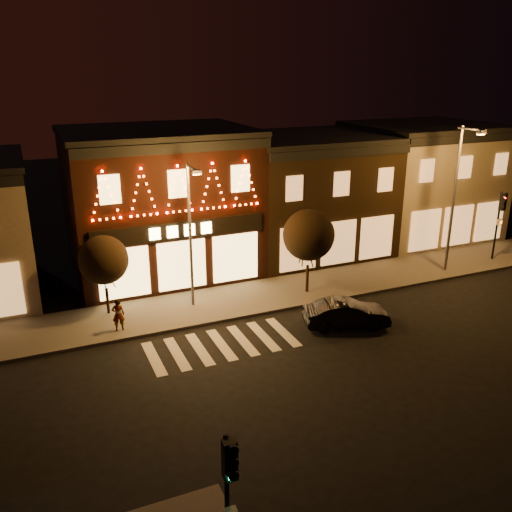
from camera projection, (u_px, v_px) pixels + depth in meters
ground at (258, 392)px, 20.34m from camera, size 120.00×120.00×0.00m
sidewalk_far at (232, 301)px, 27.99m from camera, size 44.00×4.00×0.15m
building_pulp at (160, 202)px, 31.05m from camera, size 10.20×8.34×8.30m
building_right_a at (307, 194)px, 34.76m from camera, size 9.20×8.28×7.50m
building_right_b at (420, 180)px, 38.08m from camera, size 9.20×8.28×7.80m
traffic_signal_near at (229, 486)px, 11.61m from camera, size 0.30×0.43×4.17m
traffic_signal_far at (501, 212)px, 32.74m from camera, size 0.38×0.49×4.26m
streetlamp_mid at (191, 226)px, 25.86m from camera, size 0.45×1.62×7.11m
streetlamp_right at (457, 189)px, 30.23m from camera, size 0.65×1.91×8.33m
tree_left at (104, 260)px, 25.61m from camera, size 2.34×2.34×3.91m
tree_right at (309, 235)px, 27.99m from camera, size 2.68×2.68×4.48m
dark_sedan at (346, 314)px, 25.25m from camera, size 4.16×2.43×1.30m
pedestrian at (118, 315)px, 24.54m from camera, size 0.62×0.47×1.54m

